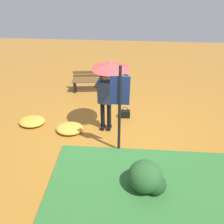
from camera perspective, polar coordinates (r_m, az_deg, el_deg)
ground_plane at (r=6.67m, az=0.33°, el=-5.05°), size 18.00×18.00×0.00m
person_with_umbrella at (r=6.06m, az=-0.89°, el=7.98°), size 0.96×0.96×2.04m
info_sign_post at (r=5.30m, az=1.89°, el=2.75°), size 0.44×0.07×2.30m
handbag at (r=7.24m, az=3.17°, el=-0.44°), size 0.31×0.16×0.37m
park_bench at (r=8.64m, az=-4.87°, el=7.47°), size 1.40×0.51×0.75m
trash_bin at (r=8.14m, az=2.65°, el=6.01°), size 0.42×0.42×0.83m
shrub_cluster at (r=5.13m, az=8.54°, el=-15.51°), size 0.80×0.73×0.65m
leaf_pile_near_person at (r=7.37m, az=-18.83°, el=-2.15°), size 0.77×0.61×0.17m
leaf_pile_by_bench at (r=6.80m, az=-10.21°, el=-3.92°), size 0.77×0.62×0.17m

